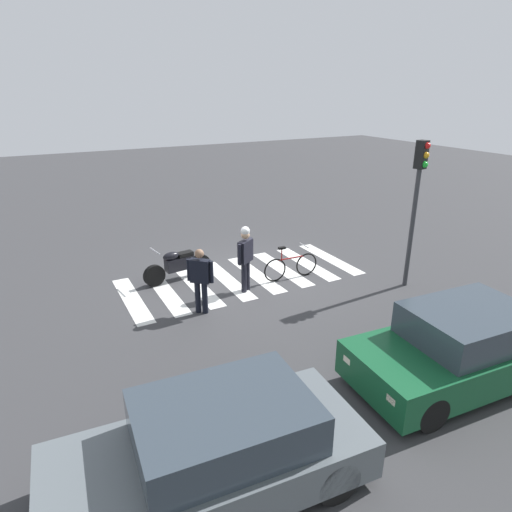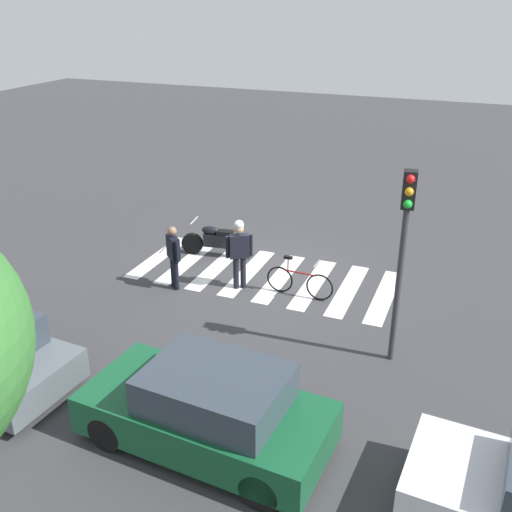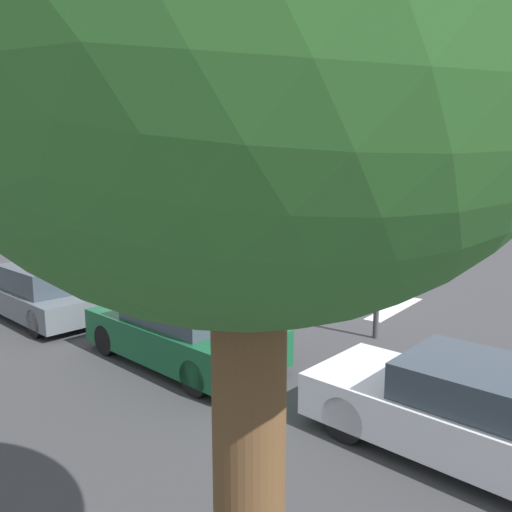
% 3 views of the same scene
% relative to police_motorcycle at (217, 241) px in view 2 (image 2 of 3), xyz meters
% --- Properties ---
extents(ground_plane, '(60.00, 60.00, 0.00)m').
position_rel_police_motorcycle_xyz_m(ground_plane, '(-1.66, 0.68, -0.45)').
color(ground_plane, '#38383A').
extents(police_motorcycle, '(2.04, 0.62, 1.02)m').
position_rel_police_motorcycle_xyz_m(police_motorcycle, '(0.00, 0.00, 0.00)').
color(police_motorcycle, black).
rests_on(police_motorcycle, ground_plane).
extents(leaning_bicycle, '(1.70, 0.46, 1.00)m').
position_rel_police_motorcycle_xyz_m(leaning_bicycle, '(-2.87, 1.41, -0.07)').
color(leaning_bicycle, black).
rests_on(leaning_bicycle, ground_plane).
extents(officer_on_foot, '(0.52, 0.47, 1.63)m').
position_rel_police_motorcycle_xyz_m(officer_on_foot, '(0.14, 2.15, 0.48)').
color(officer_on_foot, black).
rests_on(officer_on_foot, ground_plane).
extents(officer_by_motorcycle, '(0.58, 0.44, 1.80)m').
position_rel_police_motorcycle_xyz_m(officer_by_motorcycle, '(-1.36, 1.55, 0.60)').
color(officer_by_motorcycle, black).
rests_on(officer_by_motorcycle, ground_plane).
extents(crosswalk_stripes, '(6.75, 2.93, 0.01)m').
position_rel_police_motorcycle_xyz_m(crosswalk_stripes, '(-1.66, 0.68, -0.44)').
color(crosswalk_stripes, silver).
rests_on(crosswalk_stripes, ground_plane).
extents(car_green_compact, '(4.14, 2.11, 1.43)m').
position_rel_police_motorcycle_xyz_m(car_green_compact, '(-3.11, 6.84, 0.22)').
color(car_green_compact, black).
rests_on(car_green_compact, ground_plane).
extents(traffic_light_pole, '(0.27, 0.34, 3.91)m').
position_rel_police_motorcycle_xyz_m(traffic_light_pole, '(-5.43, 3.30, 2.20)').
color(traffic_light_pole, '#38383D').
rests_on(traffic_light_pole, ground_plane).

